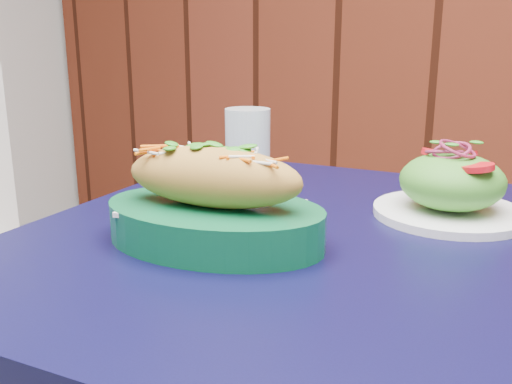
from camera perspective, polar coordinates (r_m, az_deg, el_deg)
The scene contains 5 objects.
cafe_table at distance 0.79m, azimuth 7.32°, elevation -10.27°, with size 0.91×0.91×0.75m.
chair_left at distance 1.34m, azimuth -24.24°, elevation -5.95°, with size 0.55×0.55×0.95m.
banh_mi_basket at distance 0.71m, azimuth -4.24°, elevation -1.27°, with size 0.32×0.24×0.13m.
salad_plate at distance 0.87m, azimuth 18.96°, elevation 0.43°, with size 0.22×0.22×0.11m.
water_glass at distance 1.03m, azimuth -0.84°, elevation 4.70°, with size 0.08×0.08×0.13m, color silver.
Camera 1 is at (0.25, 0.82, 1.00)m, focal length 40.00 mm.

